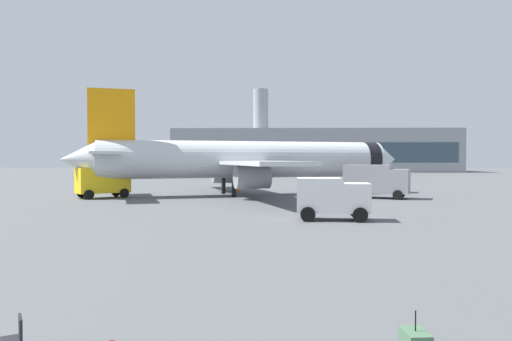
{
  "coord_description": "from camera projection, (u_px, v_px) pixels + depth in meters",
  "views": [
    {
      "loc": [
        -0.1,
        -4.2,
        3.78
      ],
      "look_at": [
        -0.93,
        27.91,
        3.0
      ],
      "focal_mm": 34.32,
      "sensor_mm": 36.0,
      "label": 1
    }
  ],
  "objects": [
    {
      "name": "gate_chair",
      "position": [
        13.0,
        337.0,
        8.96
      ],
      "size": [
        0.66,
        0.66,
        0.86
      ],
      "color": "black",
      "rests_on": "ground"
    },
    {
      "name": "service_truck",
      "position": [
        102.0,
        181.0,
        47.02
      ],
      "size": [
        5.16,
        4.65,
        2.9
      ],
      "color": "yellow",
      "rests_on": "ground"
    },
    {
      "name": "safety_cone_near",
      "position": [
        239.0,
        189.0,
        56.11
      ],
      "size": [
        0.44,
        0.44,
        0.61
      ],
      "color": "#F2590C",
      "rests_on": "ground"
    },
    {
      "name": "safety_cone_mid",
      "position": [
        341.0,
        198.0,
        43.44
      ],
      "size": [
        0.44,
        0.44,
        0.6
      ],
      "color": "#F2590C",
      "rests_on": "ground"
    },
    {
      "name": "cargo_van",
      "position": [
        332.0,
        197.0,
        30.0
      ],
      "size": [
        4.54,
        2.62,
        2.6
      ],
      "color": "white",
      "rests_on": "ground"
    },
    {
      "name": "safety_cone_far",
      "position": [
        306.0,
        213.0,
        30.45
      ],
      "size": [
        0.44,
        0.44,
        0.81
      ],
      "color": "#F2590C",
      "rests_on": "ground"
    },
    {
      "name": "fuel_truck",
      "position": [
        376.0,
        180.0,
        46.68
      ],
      "size": [
        6.46,
        4.41,
        3.2
      ],
      "color": "gray",
      "rests_on": "ground"
    },
    {
      "name": "airplane_at_gate",
      "position": [
        245.0,
        160.0,
        50.68
      ],
      "size": [
        35.0,
        31.96,
        10.5
      ],
      "color": "silver",
      "rests_on": "ground"
    },
    {
      "name": "terminal_building",
      "position": [
        313.0,
        150.0,
        143.54
      ],
      "size": [
        80.6,
        20.74,
        24.18
      ],
      "color": "gray",
      "rests_on": "ground"
    }
  ]
}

